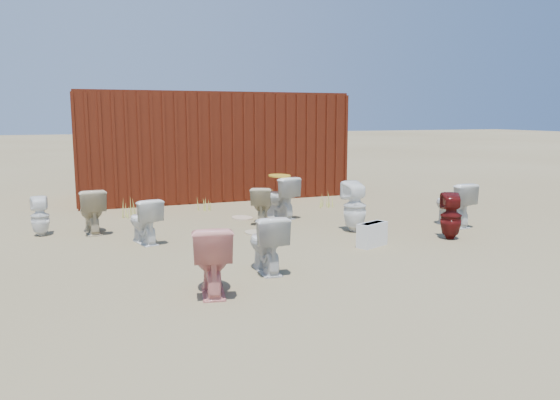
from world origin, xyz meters
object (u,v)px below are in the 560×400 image
object	(u,v)px
toilet_front_e	(453,204)
loose_tank	(372,235)
shipping_container	(209,145)
toilet_back_beige_left	(92,211)
toilet_back_a	(40,216)
toilet_front_maroon	(451,216)
toilet_back_e	(355,207)
toilet_back_beige_right	(262,205)
toilet_front_c	(266,243)
toilet_front_a	(144,221)
toilet_back_yellowlid	(279,197)
toilet_front_pink	(212,259)

from	to	relation	value
toilet_front_e	loose_tank	size ratio (longest dim) A/B	1.52
toilet_front_e	shipping_container	bearing A→B (deg)	-62.34
toilet_back_beige_left	toilet_back_a	bearing A→B (deg)	-10.76
toilet_front_e	loose_tank	world-z (taller)	toilet_front_e
toilet_front_maroon	toilet_back_e	xyz separation A→B (m)	(-1.11, 1.02, 0.06)
shipping_container	toilet_back_a	bearing A→B (deg)	-136.87
toilet_back_a	toilet_back_beige_right	distance (m)	3.62
toilet_front_c	toilet_front_maroon	size ratio (longest dim) A/B	1.00
toilet_back_a	toilet_front_a	bearing A→B (deg)	138.38
shipping_container	toilet_front_e	distance (m)	5.99
shipping_container	toilet_back_e	size ratio (longest dim) A/B	7.23
toilet_front_maroon	toilet_back_beige_left	distance (m)	5.70
shipping_container	toilet_back_beige_left	size ratio (longest dim) A/B	8.20
toilet_front_a	shipping_container	bearing A→B (deg)	-129.69
loose_tank	toilet_back_yellowlid	bearing A→B (deg)	76.85
toilet_front_e	toilet_back_yellowlid	bearing A→B (deg)	-38.33
toilet_front_pink	toilet_back_e	size ratio (longest dim) A/B	0.91
toilet_front_a	toilet_back_e	size ratio (longest dim) A/B	0.82
toilet_front_e	toilet_back_beige_right	world-z (taller)	toilet_front_e
toilet_back_beige_left	toilet_back_beige_right	size ratio (longest dim) A/B	1.11
toilet_front_e	toilet_back_a	bearing A→B (deg)	-17.56
toilet_back_yellowlid	toilet_back_beige_right	bearing A→B (deg)	20.91
toilet_front_e	toilet_back_e	xyz separation A→B (m)	(-1.81, 0.22, 0.04)
toilet_front_maroon	toilet_back_beige_left	size ratio (longest dim) A/B	0.98
toilet_back_beige_right	toilet_front_maroon	bearing A→B (deg)	159.23
toilet_back_a	shipping_container	bearing A→B (deg)	-141.44
toilet_back_a	toilet_back_yellowlid	distance (m)	4.09
shipping_container	toilet_front_pink	size ratio (longest dim) A/B	7.92
shipping_container	toilet_back_a	size ratio (longest dim) A/B	9.59
shipping_container	loose_tank	distance (m)	6.06
toilet_front_pink	toilet_front_e	size ratio (longest dim) A/B	1.00
shipping_container	loose_tank	world-z (taller)	shipping_container
toilet_front_e	toilet_back_yellowlid	size ratio (longest dim) A/B	0.98
loose_tank	toilet_back_a	bearing A→B (deg)	127.93
toilet_back_yellowlid	loose_tank	distance (m)	2.63
toilet_back_beige_left	toilet_back_e	size ratio (longest dim) A/B	0.88
toilet_front_a	loose_tank	size ratio (longest dim) A/B	1.36
toilet_back_a	toilet_back_e	world-z (taller)	toilet_back_e
toilet_back_a	toilet_front_pink	bearing A→B (deg)	111.53
toilet_back_e	toilet_front_maroon	bearing A→B (deg)	137.85
toilet_front_pink	loose_tank	xyz separation A→B (m)	(2.70, 1.22, -0.20)
shipping_container	toilet_back_beige_left	xyz separation A→B (m)	(-2.83, -3.46, -0.83)
toilet_front_e	toilet_back_beige_left	distance (m)	6.06
toilet_front_maroon	toilet_front_c	bearing A→B (deg)	37.83
toilet_front_a	toilet_front_maroon	world-z (taller)	toilet_front_maroon
loose_tank	toilet_front_maroon	bearing A→B (deg)	-24.06
loose_tank	toilet_front_pink	bearing A→B (deg)	-178.72
toilet_front_c	loose_tank	bearing A→B (deg)	-158.60
toilet_back_a	toilet_back_beige_right	xyz separation A→B (m)	(3.61, -0.32, 0.02)
toilet_front_e	toilet_back_beige_left	size ratio (longest dim) A/B	1.04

